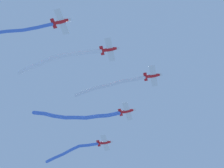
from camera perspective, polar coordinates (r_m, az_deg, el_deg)
The scene contains 9 objects.
airplane_lead at distance 78.28m, azimuth 6.99°, elevation 1.41°, with size 4.51×5.99×1.48m.
smoke_trail_lead at distance 80.25m, azimuth -0.62°, elevation -0.25°, with size 17.48×6.71×2.63m.
airplane_left_wing at distance 84.19m, azimuth 2.61°, elevation -4.62°, with size 4.56×6.00×1.48m.
smoke_trail_left_wing at distance 86.30m, azimuth -6.09°, elevation -5.38°, with size 22.77×2.52×2.44m.
airplane_right_wing at distance 74.40m, azimuth -0.38°, elevation 5.89°, with size 4.51×5.98×1.48m.
smoke_trail_right_wing at distance 78.92m, azimuth -9.50°, elevation 4.11°, with size 21.47×8.41×4.91m.
airplane_slot at distance 91.12m, azimuth -1.20°, elevation -9.90°, with size 4.51×5.98×1.48m.
smoke_trail_slot at distance 92.98m, azimuth -6.93°, elevation -11.23°, with size 14.79×5.30×2.48m.
airplane_trail at distance 71.80m, azimuth -8.54°, elevation 10.43°, with size 4.56×6.00×1.48m.
Camera 1 is at (-5.60, -40.91, 6.79)m, focal length 53.93 mm.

